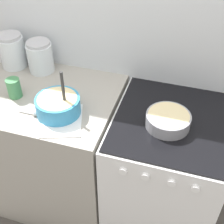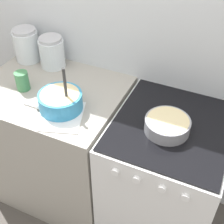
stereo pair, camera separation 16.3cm
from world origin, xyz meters
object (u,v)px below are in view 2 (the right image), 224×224
object	(u,v)px
stove	(163,180)
baking_pan	(167,125)
storage_jar_middle	(52,54)
storage_jar_left	(27,47)
mixing_bowl	(61,100)
tin_can	(22,81)

from	to	relation	value
stove	baking_pan	bearing A→B (deg)	-107.04
storage_jar_middle	stove	bearing A→B (deg)	-15.04
storage_jar_left	mixing_bowl	bearing A→B (deg)	-37.07
storage_jar_left	storage_jar_middle	xyz separation A→B (m)	(0.20, -0.00, -0.01)
stove	baking_pan	size ratio (longest dim) A/B	4.06
stove	tin_can	xyz separation A→B (m)	(-0.90, -0.06, 0.53)
tin_can	mixing_bowl	bearing A→B (deg)	-12.42
baking_pan	storage_jar_left	world-z (taller)	storage_jar_left
stove	storage_jar_middle	bearing A→B (deg)	164.96
storage_jar_left	tin_can	bearing A→B (deg)	-59.24
storage_jar_middle	storage_jar_left	bearing A→B (deg)	180.00
stove	mixing_bowl	xyz separation A→B (m)	(-0.60, -0.13, 0.53)
storage_jar_middle	tin_can	world-z (taller)	storage_jar_middle
baking_pan	storage_jar_left	bearing A→B (deg)	164.78
stove	tin_can	distance (m)	1.05
storage_jar_left	tin_can	xyz separation A→B (m)	(0.18, -0.30, -0.04)
stove	tin_can	size ratio (longest dim) A/B	8.14
stove	mixing_bowl	size ratio (longest dim) A/B	3.42
stove	storage_jar_left	size ratio (longest dim) A/B	4.25
stove	baking_pan	xyz separation A→B (m)	(-0.02, -0.05, 0.51)
mixing_bowl	storage_jar_middle	distance (m)	0.46
storage_jar_left	tin_can	size ratio (longest dim) A/B	1.91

